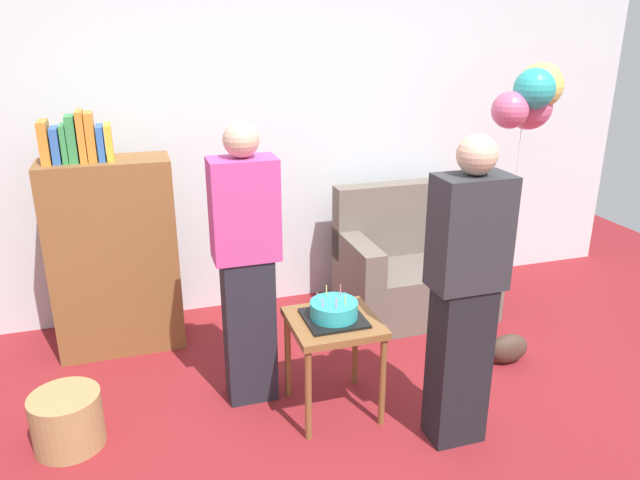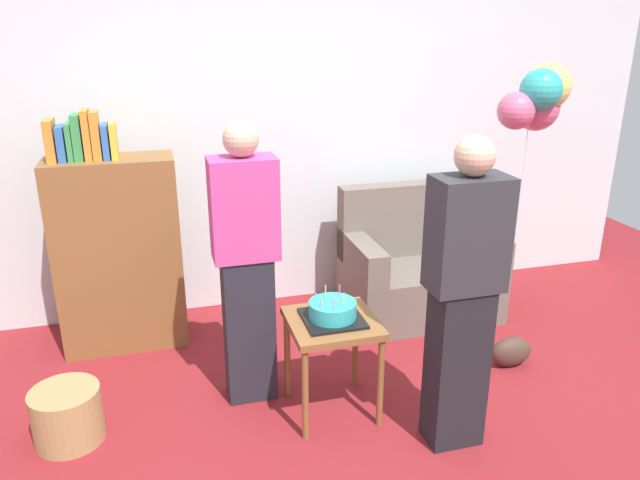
{
  "view_description": "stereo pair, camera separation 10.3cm",
  "coord_description": "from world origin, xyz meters",
  "views": [
    {
      "loc": [
        -1.06,
        -2.34,
        2.1
      ],
      "look_at": [
        -0.09,
        0.7,
        0.95
      ],
      "focal_mm": 33.97,
      "sensor_mm": 36.0,
      "label": 1
    },
    {
      "loc": [
        -0.96,
        -2.37,
        2.1
      ],
      "look_at": [
        -0.09,
        0.7,
        0.95
      ],
      "focal_mm": 33.97,
      "sensor_mm": 36.0,
      "label": 2
    }
  ],
  "objects": [
    {
      "name": "couch",
      "position": [
        0.9,
        1.49,
        0.34
      ],
      "size": [
        1.1,
        0.7,
        0.96
      ],
      "color": "#6B6056",
      "rests_on": "ground_plane"
    },
    {
      "name": "side_table",
      "position": [
        -0.09,
        0.45,
        0.49
      ],
      "size": [
        0.48,
        0.48,
        0.57
      ],
      "color": "brown",
      "rests_on": "ground_plane"
    },
    {
      "name": "person_holding_cake",
      "position": [
        0.45,
        0.03,
        0.83
      ],
      "size": [
        0.36,
        0.22,
        1.63
      ],
      "rotation": [
        0.0,
        0.0,
        3.13
      ],
      "color": "black",
      "rests_on": "ground_plane"
    },
    {
      "name": "bookshelf",
      "position": [
        -1.23,
        1.58,
        0.68
      ],
      "size": [
        0.8,
        0.36,
        1.61
      ],
      "color": "brown",
      "rests_on": "ground_plane"
    },
    {
      "name": "balloon_bunch",
      "position": [
        1.57,
        1.21,
        1.62
      ],
      "size": [
        0.54,
        0.42,
        1.85
      ],
      "color": "silver",
      "rests_on": "ground_plane"
    },
    {
      "name": "handbag",
      "position": [
        1.16,
        0.59,
        0.1
      ],
      "size": [
        0.28,
        0.14,
        0.2
      ],
      "primitive_type": "ellipsoid",
      "color": "#473328",
      "rests_on": "ground_plane"
    },
    {
      "name": "ground_plane",
      "position": [
        0.0,
        0.0,
        0.0
      ],
      "size": [
        8.0,
        8.0,
        0.0
      ],
      "primitive_type": "plane",
      "color": "maroon"
    },
    {
      "name": "person_blowing_candles",
      "position": [
        -0.51,
        0.73,
        0.83
      ],
      "size": [
        0.36,
        0.22,
        1.63
      ],
      "rotation": [
        0.0,
        0.0,
        -0.2
      ],
      "color": "#23232D",
      "rests_on": "ground_plane"
    },
    {
      "name": "birthday_cake",
      "position": [
        -0.09,
        0.45,
        0.62
      ],
      "size": [
        0.32,
        0.32,
        0.17
      ],
      "color": "black",
      "rests_on": "side_table"
    },
    {
      "name": "wicker_basket",
      "position": [
        -1.51,
        0.57,
        0.15
      ],
      "size": [
        0.36,
        0.36,
        0.3
      ],
      "primitive_type": "cylinder",
      "color": "#A88451",
      "rests_on": "ground_plane"
    },
    {
      "name": "wall_back",
      "position": [
        0.0,
        2.05,
        1.35
      ],
      "size": [
        6.0,
        0.1,
        2.7
      ],
      "primitive_type": "cube",
      "color": "silver",
      "rests_on": "ground_plane"
    }
  ]
}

